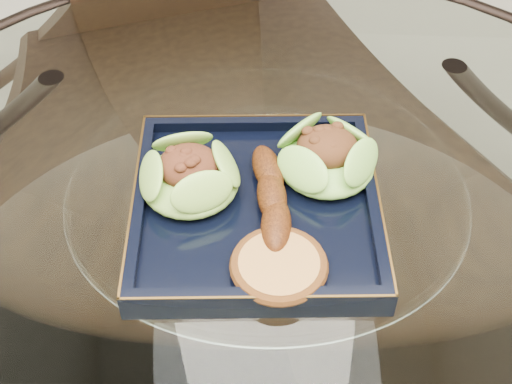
{
  "coord_description": "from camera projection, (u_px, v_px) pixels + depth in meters",
  "views": [
    {
      "loc": [
        -0.04,
        -0.52,
        1.36
      ],
      "look_at": [
        -0.01,
        0.01,
        0.8
      ],
      "focal_mm": 50.0,
      "sensor_mm": 36.0,
      "label": 1
    }
  ],
  "objects": [
    {
      "name": "crumb_patty",
      "position": [
        279.0,
        267.0,
        0.71
      ],
      "size": [
        0.1,
        0.1,
        0.02
      ],
      "primitive_type": "cylinder",
      "rotation": [
        0.0,
        0.0,
        0.1
      ],
      "color": "#B77A3D",
      "rests_on": "navy_plate"
    },
    {
      "name": "dining_table",
      "position": [
        265.0,
        305.0,
        0.91
      ],
      "size": [
        1.13,
        1.13,
        0.77
      ],
      "color": "white",
      "rests_on": "ground"
    },
    {
      "name": "roasted_plantain",
      "position": [
        272.0,
        196.0,
        0.77
      ],
      "size": [
        0.04,
        0.15,
        0.03
      ],
      "primitive_type": "ellipsoid",
      "rotation": [
        0.0,
        0.0,
        1.62
      ],
      "color": "#5B2609",
      "rests_on": "navy_plate"
    },
    {
      "name": "navy_plate",
      "position": [
        256.0,
        211.0,
        0.79
      ],
      "size": [
        0.28,
        0.28,
        0.02
      ],
      "primitive_type": "cube",
      "rotation": [
        0.0,
        0.0,
        -0.03
      ],
      "color": "black",
      "rests_on": "dining_table"
    },
    {
      "name": "lettuce_wrap_left",
      "position": [
        190.0,
        178.0,
        0.78
      ],
      "size": [
        0.13,
        0.13,
        0.04
      ],
      "primitive_type": "ellipsoid",
      "rotation": [
        0.0,
        0.0,
        -0.17
      ],
      "color": "#61A02E",
      "rests_on": "navy_plate"
    },
    {
      "name": "dining_chair",
      "position": [
        217.0,
        127.0,
        1.24
      ],
      "size": [
        0.51,
        0.51,
        0.96
      ],
      "rotation": [
        0.0,
        0.0,
        0.27
      ],
      "color": "#331E11",
      "rests_on": "ground"
    },
    {
      "name": "lettuce_wrap_right",
      "position": [
        327.0,
        159.0,
        0.81
      ],
      "size": [
        0.15,
        0.15,
        0.04
      ],
      "primitive_type": "ellipsoid",
      "rotation": [
        0.0,
        0.0,
        0.4
      ],
      "color": "#5DA931",
      "rests_on": "navy_plate"
    }
  ]
}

